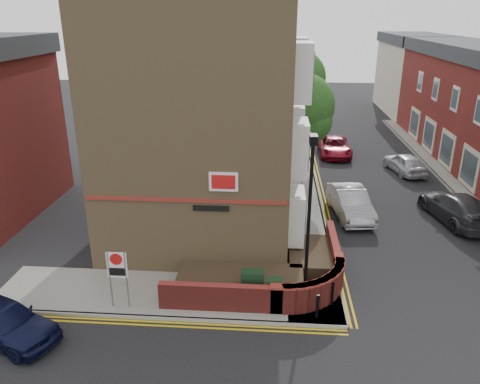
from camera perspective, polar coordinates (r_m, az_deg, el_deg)
name	(u,v)px	position (r m, az deg, el deg)	size (l,w,h in m)	color
ground	(259,324)	(16.76, 2.32, -15.80)	(120.00, 120.00, 0.00)	black
pavement_corner	(168,294)	(18.36, -8.73, -12.18)	(13.00, 3.00, 0.12)	gray
pavement_main	(298,174)	(31.10, 7.13, 2.18)	(2.00, 32.00, 0.12)	gray
kerb_side	(159,318)	(17.17, -9.85, -14.90)	(13.00, 0.15, 0.12)	gray
kerb_main_near	(314,175)	(31.17, 8.97, 2.12)	(0.15, 32.00, 0.12)	gray
kerb_main_far	(455,194)	(30.17, 24.70, -0.27)	(0.15, 40.00, 0.12)	gray
yellow_lines_side	(157,324)	(17.00, -10.04, -15.53)	(13.00, 0.28, 0.01)	gold
yellow_lines_main	(317,175)	(31.21, 9.42, 2.01)	(0.28, 32.00, 0.01)	gold
corner_building	(206,101)	(21.98, -4.19, 11.00)	(8.95, 10.40, 13.60)	olive
garden_wall	(261,285)	(18.82, 2.61, -11.23)	(6.80, 6.00, 1.20)	maroon
lamppost	(309,223)	(16.12, 8.36, -3.76)	(0.25, 0.50, 6.30)	black
utility_cabinet_large	(252,285)	(17.43, 1.51, -11.31)	(0.80, 0.45, 1.20)	black
utility_cabinet_small	(274,292)	(17.20, 4.18, -12.07)	(0.55, 0.40, 1.10)	black
bollard_near	(317,306)	(16.83, 9.41, -13.55)	(0.11, 0.11, 0.90)	black
bollard_far	(332,294)	(17.56, 11.20, -12.07)	(0.11, 0.11, 0.90)	black
zone_sign	(117,270)	(17.11, -14.73, -9.13)	(0.72, 0.07, 2.20)	slate
far_terrace_cream	(411,73)	(53.65, 20.17, 13.43)	(5.40, 12.40, 8.00)	beige
tree_near	(303,110)	(28.02, 7.73, 9.89)	(3.64, 3.65, 6.70)	#382B1E
tree_mid	(298,82)	(35.82, 7.11, 13.14)	(4.03, 4.03, 7.42)	#382B1E
tree_far	(295,73)	(43.78, 6.66, 14.22)	(3.81, 3.81, 7.00)	#382B1E
traffic_light_assembly	(300,107)	(39.14, 7.37, 10.22)	(0.20, 0.16, 4.20)	black
navy_hatchback	(3,321)	(17.55, -26.96, -13.81)	(1.61, 4.01, 1.37)	black
silver_car_near	(350,203)	(25.12, 13.30, -1.27)	(1.58, 4.52, 1.49)	#9D9DA4
red_car_main	(335,146)	(35.79, 11.45, 5.46)	(2.21, 4.80, 1.33)	maroon
grey_car_far	(456,207)	(26.31, 24.88, -1.71)	(2.07, 5.10, 1.48)	#2D2D32
silver_car_far	(405,163)	(33.01, 19.49, 3.34)	(1.59, 3.94, 1.34)	silver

